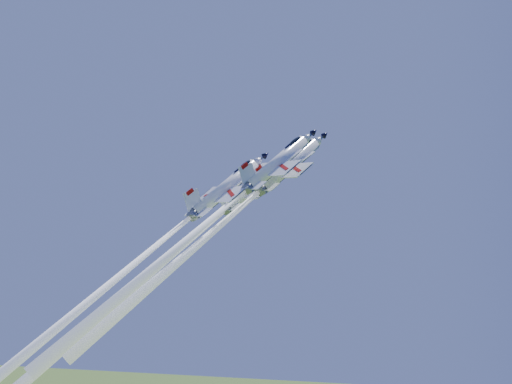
% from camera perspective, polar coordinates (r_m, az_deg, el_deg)
% --- Properties ---
extents(jet_lead, '(30.74, 32.54, 40.56)m').
position_cam_1_polar(jet_lead, '(91.76, -3.41, -3.18)').
color(jet_lead, white).
extents(jet_left, '(34.54, 36.95, 46.62)m').
position_cam_1_polar(jet_left, '(94.26, -9.30, -7.07)').
color(jet_left, white).
extents(jet_right, '(30.44, 32.28, 40.33)m').
position_cam_1_polar(jet_right, '(85.59, -5.40, -3.49)').
color(jet_right, white).
extents(jet_slot, '(39.70, 42.65, 54.07)m').
position_cam_1_polar(jet_slot, '(85.36, -15.62, -9.86)').
color(jet_slot, white).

